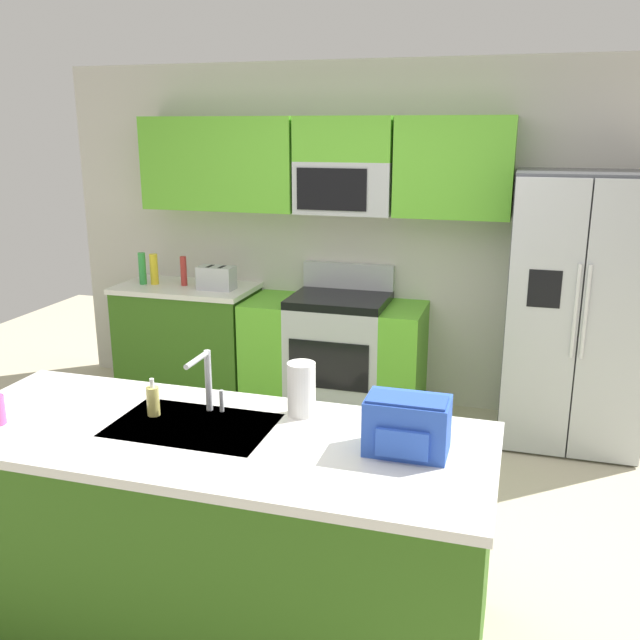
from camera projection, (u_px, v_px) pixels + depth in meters
ground_plane at (296, 538)px, 3.72m from camera, size 9.00×9.00×0.00m
kitchen_wall_unit at (363, 216)px, 5.28m from camera, size 5.20×0.43×2.60m
back_counter at (189, 339)px, 5.67m from camera, size 1.09×0.63×0.90m
range_oven at (334, 353)px, 5.34m from camera, size 1.36×0.61×1.10m
refrigerator at (576, 311)px, 4.68m from camera, size 0.90×0.76×1.85m
island_counter at (213, 527)px, 3.00m from camera, size 2.35×0.91×0.90m
toaster at (216, 278)px, 5.40m from camera, size 0.28×0.16×0.18m
pepper_mill at (184, 271)px, 5.52m from camera, size 0.05×0.05×0.23m
bottle_yellow at (154, 269)px, 5.57m from camera, size 0.06×0.06×0.25m
bottle_green at (142, 268)px, 5.57m from camera, size 0.06×0.06×0.26m
sink_faucet at (207, 377)px, 3.04m from camera, size 0.09×0.21×0.28m
soap_dispenser at (153, 400)px, 3.04m from camera, size 0.06×0.06×0.17m
paper_towel_roll at (301, 389)px, 3.03m from camera, size 0.12×0.12×0.24m
backpack at (407, 424)px, 2.68m from camera, size 0.32×0.22×0.23m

